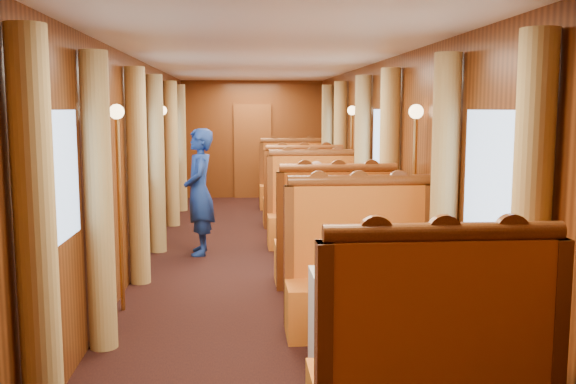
{
  "coord_description": "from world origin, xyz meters",
  "views": [
    {
      "loc": [
        -0.28,
        -7.77,
        1.91
      ],
      "look_at": [
        0.22,
        -1.21,
        1.05
      ],
      "focal_mm": 40.0,
      "sensor_mm": 36.0,
      "label": 1
    }
  ],
  "objects": [
    {
      "name": "floor",
      "position": [
        0.0,
        0.0,
        0.0
      ],
      "size": [
        3.0,
        12.0,
        0.01
      ],
      "primitive_type": null,
      "color": "black",
      "rests_on": "ground"
    },
    {
      "name": "ceiling",
      "position": [
        0.0,
        0.0,
        2.5
      ],
      "size": [
        3.0,
        12.0,
        0.01
      ],
      "primitive_type": null,
      "rotation": [
        3.14,
        0.0,
        0.0
      ],
      "color": "silver",
      "rests_on": "wall_left"
    },
    {
      "name": "wall_far",
      "position": [
        0.0,
        6.0,
        1.25
      ],
      "size": [
        3.0,
        0.01,
        2.5
      ],
      "primitive_type": null,
      "rotation": [
        1.57,
        0.0,
        0.0
      ],
      "color": "brown",
      "rests_on": "floor"
    },
    {
      "name": "wall_near",
      "position": [
        0.0,
        -6.0,
        1.25
      ],
      "size": [
        3.0,
        0.01,
        2.5
      ],
      "primitive_type": null,
      "rotation": [
        -1.57,
        0.0,
        0.0
      ],
      "color": "brown",
      "rests_on": "floor"
    },
    {
      "name": "wall_left",
      "position": [
        -1.5,
        0.0,
        1.25
      ],
      "size": [
        0.01,
        12.0,
        2.5
      ],
      "primitive_type": null,
      "rotation": [
        1.57,
        0.0,
        1.57
      ],
      "color": "brown",
      "rests_on": "floor"
    },
    {
      "name": "wall_right",
      "position": [
        1.5,
        0.0,
        1.25
      ],
      "size": [
        0.01,
        12.0,
        2.5
      ],
      "primitive_type": null,
      "rotation": [
        1.57,
        0.0,
        -1.57
      ],
      "color": "brown",
      "rests_on": "floor"
    },
    {
      "name": "doorway_far",
      "position": [
        0.0,
        5.97,
        1.0
      ],
      "size": [
        0.8,
        0.04,
        2.0
      ],
      "primitive_type": "cube",
      "color": "brown",
      "rests_on": "floor"
    },
    {
      "name": "table_near",
      "position": [
        0.75,
        -3.5,
        0.38
      ],
      "size": [
        1.05,
        0.72,
        0.75
      ],
      "primitive_type": "cube",
      "color": "white",
      "rests_on": "floor"
    },
    {
      "name": "banquette_near_fwd",
      "position": [
        0.75,
        -4.51,
        0.42
      ],
      "size": [
        1.3,
        0.55,
        1.34
      ],
      "color": "#B93F14",
      "rests_on": "floor"
    },
    {
      "name": "banquette_near_aft",
      "position": [
        0.75,
        -2.49,
        0.42
      ],
      "size": [
        1.3,
        0.55,
        1.34
      ],
      "color": "#B93F14",
      "rests_on": "floor"
    },
    {
      "name": "table_mid",
      "position": [
        0.75,
        0.0,
        0.38
      ],
      "size": [
        1.05,
        0.72,
        0.75
      ],
      "primitive_type": "cube",
      "color": "white",
      "rests_on": "floor"
    },
    {
      "name": "banquette_mid_fwd",
      "position": [
        0.75,
        -1.01,
        0.42
      ],
      "size": [
        1.3,
        0.55,
        1.34
      ],
      "color": "#B93F14",
      "rests_on": "floor"
    },
    {
      "name": "banquette_mid_aft",
      "position": [
        0.75,
        1.01,
        0.42
      ],
      "size": [
        1.3,
        0.55,
        1.34
      ],
      "color": "#B93F14",
      "rests_on": "floor"
    },
    {
      "name": "table_far",
      "position": [
        0.75,
        3.5,
        0.38
      ],
      "size": [
        1.05,
        0.72,
        0.75
      ],
      "primitive_type": "cube",
      "color": "white",
      "rests_on": "floor"
    },
    {
      "name": "banquette_far_fwd",
      "position": [
        0.75,
        2.49,
        0.42
      ],
      "size": [
        1.3,
        0.55,
        1.34
      ],
      "color": "#B93F14",
      "rests_on": "floor"
    },
    {
      "name": "banquette_far_aft",
      "position": [
        0.75,
        4.51,
        0.42
      ],
      "size": [
        1.3,
        0.55,
        1.34
      ],
      "color": "#B93F14",
      "rests_on": "floor"
    },
    {
      "name": "tea_tray",
      "position": [
        0.68,
        -3.54,
        0.76
      ],
      "size": [
        0.4,
        0.35,
        0.01
      ],
      "primitive_type": "cube",
      "rotation": [
        0.0,
        0.0,
        -0.3
      ],
      "color": "silver",
      "rests_on": "table_near"
    },
    {
      "name": "teapot_left",
      "position": [
        0.54,
        -3.58,
        0.82
      ],
      "size": [
        0.19,
        0.15,
        0.14
      ],
      "primitive_type": null,
      "rotation": [
        0.0,
        0.0,
        -0.13
      ],
      "color": "silver",
      "rests_on": "tea_tray"
    },
    {
      "name": "teapot_right",
      "position": [
        0.71,
        -3.61,
        0.81
      ],
      "size": [
        0.18,
        0.15,
        0.12
      ],
      "primitive_type": null,
      "rotation": [
        0.0,
        0.0,
        -0.37
      ],
      "color": "silver",
      "rests_on": "tea_tray"
    },
    {
      "name": "teapot_back",
      "position": [
        0.65,
        -3.47,
        0.82
      ],
      "size": [
        0.2,
        0.17,
        0.13
      ],
      "primitive_type": null,
      "rotation": [
        0.0,
        0.0,
        -0.4
      ],
      "color": "silver",
      "rests_on": "tea_tray"
    },
    {
      "name": "fruit_plate",
      "position": [
        1.03,
        -3.65,
        0.77
      ],
      "size": [
        0.21,
        0.21,
        0.05
      ],
      "rotation": [
        0.0,
        0.0,
        0.1
      ],
      "color": "white",
      "rests_on": "table_near"
    },
    {
      "name": "cup_inboard",
      "position": [
        0.38,
        -3.36,
        0.86
      ],
      "size": [
        0.08,
        0.08,
        0.26
      ],
      "rotation": [
        0.0,
        0.0,
        -0.27
      ],
      "color": "white",
      "rests_on": "table_near"
    },
    {
      "name": "cup_outboard",
      "position": [
        0.44,
        -3.29,
        0.86
      ],
      "size": [
        0.08,
        0.08,
        0.26
      ],
      "rotation": [
        0.0,
        0.0,
        -0.14
      ],
      "color": "white",
      "rests_on": "table_near"
    },
    {
      "name": "rose_vase_mid",
      "position": [
        0.76,
        0.01,
        0.93
      ],
      "size": [
        0.06,
        0.06,
        0.36
      ],
      "rotation": [
        0.0,
        0.0,
        -0.27
      ],
      "color": "silver",
      "rests_on": "table_mid"
    },
    {
      "name": "rose_vase_far",
      "position": [
        0.72,
        3.53,
        0.93
      ],
      "size": [
        0.06,
        0.06,
        0.36
      ],
      "rotation": [
        0.0,
        0.0,
        -0.3
      ],
      "color": "silver",
      "rests_on": "table_far"
    },
    {
      "name": "window_left_near",
      "position": [
        -1.49,
        -3.5,
        1.45
      ],
      "size": [
        0.01,
        1.2,
        0.9
      ],
      "primitive_type": null,
      "rotation": [
        1.57,
        0.0,
        1.57
      ],
      "color": "#8AADDA",
      "rests_on": "wall_left"
    },
    {
      "name": "curtain_left_near_a",
      "position": [
        -1.38,
        -4.28,
        1.18
      ],
      "size": [
        0.22,
        0.22,
        2.35
      ],
      "primitive_type": "cylinder",
      "color": "tan",
      "rests_on": "floor"
    },
    {
      "name": "curtain_left_near_b",
      "position": [
        -1.38,
        -2.72,
        1.18
      ],
      "size": [
        0.22,
        0.22,
        2.35
      ],
      "primitive_type": "cylinder",
      "color": "tan",
      "rests_on": "floor"
    },
    {
      "name": "window_right_near",
      "position": [
        1.49,
        -3.5,
        1.45
      ],
      "size": [
        0.01,
        1.2,
        0.9
      ],
      "primitive_type": null,
      "rotation": [
        1.57,
        0.0,
        -1.57
      ],
      "color": "#8AADDA",
      "rests_on": "wall_right"
    },
    {
      "name": "curtain_right_near_a",
      "position": [
        1.38,
        -4.28,
        1.18
      ],
      "size": [
        0.22,
        0.22,
        2.35
      ],
      "primitive_type": "cylinder",
      "color": "tan",
      "rests_on": "floor"
    },
    {
      "name": "curtain_right_near_b",
      "position": [
        1.38,
        -2.72,
        1.18
      ],
      "size": [
        0.22,
        0.22,
        2.35
      ],
      "primitive_type": "cylinder",
      "color": "tan",
      "rests_on": "floor"
    },
    {
      "name": "window_left_mid",
      "position": [
        -1.49,
        0.0,
        1.45
      ],
      "size": [
        0.01,
        1.2,
        0.9
      ],
      "primitive_type": null,
      "rotation": [
        1.57,
        0.0,
        1.57
      ],
      "color": "#8AADDA",
      "rests_on": "wall_left"
    },
    {
      "name": "curtain_left_mid_a",
      "position": [
        -1.38,
        -0.78,
        1.18
      ],
      "size": [
        0.22,
        0.22,
        2.35
      ],
      "primitive_type": "cylinder",
      "color": "tan",
      "rests_on": "floor"
    },
    {
      "name": "curtain_left_mid_b",
      "position": [
        -1.38,
        0.78,
        1.18
      ],
      "size": [
        0.22,
        0.22,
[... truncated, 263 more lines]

